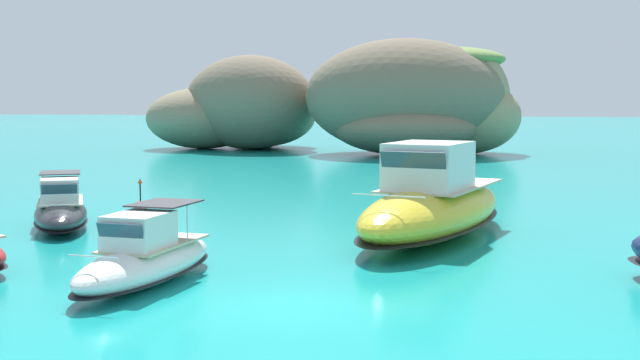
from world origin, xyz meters
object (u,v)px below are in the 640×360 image
motorboat_yellow (433,206)px  motorboat_charcoal (61,211)px  islet_small (242,110)px  motorboat_white (145,260)px  islet_large (421,102)px  channel_buoy (141,206)px

motorboat_yellow → motorboat_charcoal: bearing=-178.1°
islet_small → motorboat_white: (14.16, -56.29, -2.95)m
islet_large → motorboat_charcoal: size_ratio=3.04×
motorboat_white → motorboat_charcoal: 10.51m
islet_large → motorboat_white: islet_large is taller
islet_large → motorboat_charcoal: (-9.53, -43.69, -3.73)m
islet_small → motorboat_charcoal: 48.86m
islet_large → islet_small: (-16.97, 4.50, -0.78)m
motorboat_white → motorboat_yellow: (6.71, 8.55, 0.46)m
motorboat_yellow → islet_small: bearing=113.6°
islet_large → islet_small: islet_large is taller
motorboat_yellow → channel_buoy: 12.62m
motorboat_charcoal → channel_buoy: motorboat_charcoal is taller
motorboat_white → motorboat_charcoal: size_ratio=1.00×
channel_buoy → motorboat_charcoal: bearing=-108.4°
motorboat_charcoal → channel_buoy: 4.27m
islet_large → motorboat_white: 52.00m
motorboat_white → channel_buoy: size_ratio=4.36×
motorboat_white → islet_large: bearing=86.9°
islet_small → motorboat_yellow: bearing=-66.4°
islet_large → islet_small: size_ratio=0.97×
islet_small → motorboat_yellow: (20.87, -47.74, -2.49)m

